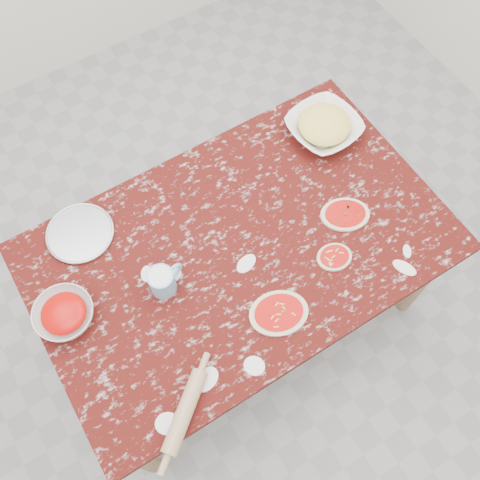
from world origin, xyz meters
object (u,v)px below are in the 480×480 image
(worktable, at_px, (240,255))
(rolling_pin, at_px, (185,411))
(sauce_bowl, at_px, (65,315))
(cheese_bowl, at_px, (324,128))
(flour_mug, at_px, (163,281))
(pizza_tray, at_px, (80,234))

(worktable, bearing_deg, rolling_pin, -138.22)
(sauce_bowl, xyz_separation_m, cheese_bowl, (1.28, 0.19, 0.00))
(cheese_bowl, distance_m, rolling_pin, 1.28)
(flour_mug, bearing_deg, cheese_bowl, 16.26)
(flour_mug, bearing_deg, sauce_bowl, 167.21)
(cheese_bowl, height_order, flour_mug, flour_mug)
(flour_mug, bearing_deg, pizza_tray, 115.58)
(worktable, distance_m, pizza_tray, 0.63)
(rolling_pin, bearing_deg, pizza_tray, 91.39)
(cheese_bowl, relative_size, flour_mug, 2.05)
(flour_mug, bearing_deg, worktable, -0.72)
(cheese_bowl, xyz_separation_m, flour_mug, (-0.92, -0.27, 0.02))
(cheese_bowl, relative_size, rolling_pin, 1.04)
(pizza_tray, bearing_deg, sauce_bowl, -122.44)
(pizza_tray, distance_m, flour_mug, 0.41)
(worktable, height_order, flour_mug, flour_mug)
(sauce_bowl, distance_m, rolling_pin, 0.56)
(cheese_bowl, bearing_deg, pizza_tray, 174.69)
(worktable, bearing_deg, cheese_bowl, 24.75)
(worktable, relative_size, flour_mug, 11.08)
(pizza_tray, xyz_separation_m, flour_mug, (0.18, -0.37, 0.05))
(worktable, height_order, sauce_bowl, sauce_bowl)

